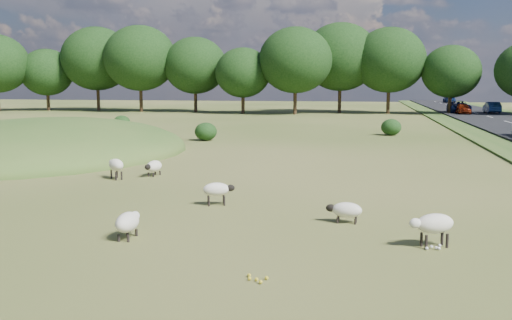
{
  "coord_description": "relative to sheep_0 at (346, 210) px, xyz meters",
  "views": [
    {
      "loc": [
        6.09,
        -18.17,
        4.12
      ],
      "look_at": [
        2.0,
        4.0,
        1.0
      ],
      "focal_mm": 40.0,
      "sensor_mm": 36.0,
      "label": 1
    }
  ],
  "objects": [
    {
      "name": "sheep_0",
      "position": [
        0.0,
        0.0,
        0.0
      ],
      "size": [
        1.08,
        0.54,
        0.62
      ],
      "rotation": [
        0.0,
        0.0,
        3.06
      ],
      "color": "beige",
      "rests_on": "ground"
    },
    {
      "name": "car_4",
      "position": [
        16.18,
        57.88,
        0.55
      ],
      "size": [
        1.45,
        4.15,
        1.37
      ],
      "primitive_type": "imported",
      "rotation": [
        0.0,
        0.0,
        3.14
      ],
      "color": "navy",
      "rests_on": "road"
    },
    {
      "name": "sheep_3",
      "position": [
        2.22,
        -2.1,
        0.21
      ],
      "size": [
        1.23,
        0.86,
        0.86
      ],
      "rotation": [
        0.0,
        0.0,
        3.54
      ],
      "color": "beige",
      "rests_on": "ground"
    },
    {
      "name": "shrubs",
      "position": [
        -8.71,
        26.44,
        0.23
      ],
      "size": [
        24.13,
        9.35,
        1.27
      ],
      "color": "black",
      "rests_on": "ground"
    },
    {
      "name": "sheep_1",
      "position": [
        -9.8,
        5.87,
        0.22
      ],
      "size": [
        1.1,
        1.13,
        0.87
      ],
      "rotation": [
        0.0,
        0.0,
        2.33
      ],
      "color": "beige",
      "rests_on": "ground"
    },
    {
      "name": "treeline",
      "position": [
        -6.78,
        57.1,
        6.18
      ],
      "size": [
        96.28,
        14.66,
        11.7
      ],
      "color": "black",
      "rests_on": "ground"
    },
    {
      "name": "car_5",
      "position": [
        12.38,
        58.35,
        0.58
      ],
      "size": [
        2.38,
        5.17,
        1.44
      ],
      "primitive_type": "imported",
      "color": "navy",
      "rests_on": "road"
    },
    {
      "name": "sheep_2",
      "position": [
        -8.51,
        6.93,
        0.04
      ],
      "size": [
        0.68,
        1.22,
        0.68
      ],
      "rotation": [
        0.0,
        0.0,
        4.53
      ],
      "color": "beige",
      "rests_on": "ground"
    },
    {
      "name": "car_7",
      "position": [
        16.18,
        92.96,
        0.51
      ],
      "size": [
        1.83,
        4.49,
        1.3
      ],
      "primitive_type": "imported",
      "rotation": [
        0.0,
        0.0,
        3.14
      ],
      "color": "navy",
      "rests_on": "road"
    },
    {
      "name": "mound",
      "position": [
        -17.72,
        13.66,
        -0.39
      ],
      "size": [
        16.0,
        20.0,
        4.0
      ],
      "primitive_type": "ellipsoid",
      "color": "#33561E",
      "rests_on": "ground"
    },
    {
      "name": "sheep_5",
      "position": [
        -4.29,
        1.63,
        0.15
      ],
      "size": [
        1.12,
        0.74,
        0.77
      ],
      "rotation": [
        0.0,
        0.0,
        0.34
      ],
      "color": "beige",
      "rests_on": "ground"
    },
    {
      "name": "car_3",
      "position": [
        12.38,
        55.35,
        0.5
      ],
      "size": [
        1.5,
        3.73,
        1.27
      ],
      "primitive_type": "imported",
      "color": "maroon",
      "rests_on": "road"
    },
    {
      "name": "sheep_6",
      "position": [
        -5.61,
        -2.73,
        0.06
      ],
      "size": [
        0.56,
        1.23,
        0.71
      ],
      "rotation": [
        0.0,
        0.0,
        1.6
      ],
      "color": "beige",
      "rests_on": "ground"
    },
    {
      "name": "ground",
      "position": [
        -5.72,
        21.66,
        -0.39
      ],
      "size": [
        160.0,
        160.0,
        0.0
      ],
      "primitive_type": "plane",
      "color": "#344F18",
      "rests_on": "ground"
    }
  ]
}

